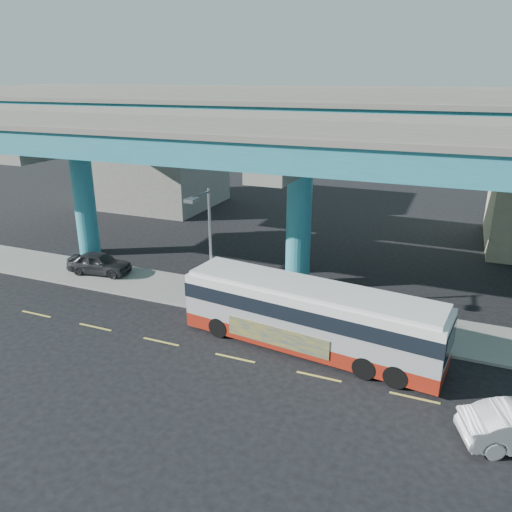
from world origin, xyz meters
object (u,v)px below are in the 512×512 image
at_px(transit_bus, 310,315).
at_px(street_lamp, 205,233).
at_px(stop_sign, 365,301).
at_px(parked_car, 99,263).

distance_m(transit_bus, street_lamp, 7.03).
distance_m(transit_bus, stop_sign, 3.11).
bearing_deg(parked_car, transit_bus, -111.76).
bearing_deg(parked_car, street_lamp, -111.58).
height_order(street_lamp, stop_sign, street_lamp).
distance_m(parked_car, street_lamp, 10.06).
bearing_deg(parked_car, stop_sign, -102.83).
bearing_deg(stop_sign, street_lamp, 179.76).
xyz_separation_m(transit_bus, parked_car, (-15.33, 3.78, -0.90)).
xyz_separation_m(transit_bus, stop_sign, (2.11, 2.28, 0.11)).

